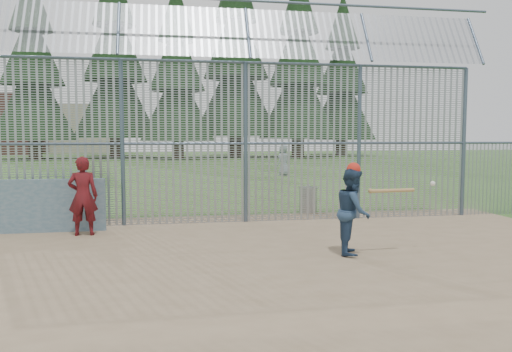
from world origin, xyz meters
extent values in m
plane|color=#2D511E|center=(0.00, 0.00, 0.00)|extent=(120.00, 120.00, 0.00)
cube|color=#756047|center=(0.00, -0.50, 0.01)|extent=(14.00, 10.00, 0.02)
cube|color=#38566B|center=(-4.60, 2.90, 0.62)|extent=(2.50, 0.12, 1.20)
imported|color=navy|center=(1.41, -0.25, 0.81)|extent=(0.82, 0.92, 1.58)
imported|color=maroon|center=(-3.76, 2.41, 0.88)|extent=(0.64, 0.43, 1.73)
imported|color=gray|center=(4.25, 17.47, 0.86)|extent=(0.99, 0.97, 1.72)
imported|color=slate|center=(2.01, 16.30, 0.45)|extent=(0.57, 0.45, 0.90)
sphere|color=red|center=(1.41, -0.25, 1.58)|extent=(0.25, 0.25, 0.25)
cylinder|color=#AA7F4C|center=(2.11, -0.40, 1.20)|extent=(0.85, 0.12, 0.07)
sphere|color=#AA7F4C|center=(1.68, -0.40, 1.20)|extent=(0.09, 0.09, 0.09)
sphere|color=white|center=(2.94, -0.33, 1.31)|extent=(0.09, 0.09, 0.09)
cylinder|color=gray|center=(1.99, 4.75, 0.35)|extent=(0.52, 0.52, 0.70)
cylinder|color=#9EA0A5|center=(1.99, 4.75, 0.72)|extent=(0.56, 0.56, 0.05)
sphere|color=#9EA0A5|center=(1.99, 4.75, 0.77)|extent=(0.10, 0.10, 0.10)
cube|color=slate|center=(-6.28, 8.03, 0.35)|extent=(0.06, 0.90, 0.70)
cylinder|color=#47566B|center=(-3.00, 3.50, 2.00)|extent=(0.10, 0.10, 4.00)
cylinder|color=#47566B|center=(0.00, 3.50, 2.00)|extent=(0.10, 0.10, 4.00)
cylinder|color=#47566B|center=(3.00, 3.50, 2.00)|extent=(0.10, 0.10, 4.00)
cylinder|color=#47566B|center=(6.00, 3.50, 2.00)|extent=(0.10, 0.10, 4.00)
cylinder|color=#47566B|center=(0.00, 3.50, 4.00)|extent=(12.00, 0.07, 0.07)
cylinder|color=#47566B|center=(0.00, 3.50, 2.00)|extent=(12.00, 0.06, 0.06)
cube|color=gray|center=(0.00, 3.50, 2.00)|extent=(12.00, 0.02, 4.00)
cube|color=gray|center=(0.00, 3.12, 4.65)|extent=(12.00, 0.77, 1.31)
cylinder|color=#47566B|center=(6.00, 3.50, 1.00)|extent=(0.08, 0.08, 2.00)
cylinder|color=#332319|center=(-14.00, 40.00, 1.53)|extent=(1.19, 1.19, 3.06)
cone|color=black|center=(-14.00, 40.00, 10.20)|extent=(7.48, 7.48, 13.94)
cylinder|color=#332319|center=(-7.00, 43.00, 1.71)|extent=(1.33, 1.33, 3.42)
cone|color=black|center=(-7.00, 43.00, 11.40)|extent=(8.36, 8.36, 15.58)
cylinder|color=#332319|center=(-1.00, 39.00, 1.44)|extent=(1.12, 1.12, 2.88)
cone|color=black|center=(-1.00, 39.00, 9.60)|extent=(7.04, 7.04, 13.12)
cylinder|color=#332319|center=(5.00, 42.00, 1.80)|extent=(1.40, 1.40, 3.60)
cone|color=black|center=(5.00, 42.00, 12.00)|extent=(8.80, 8.80, 16.40)
cylinder|color=#332319|center=(11.00, 40.00, 1.62)|extent=(1.26, 1.26, 3.24)
cone|color=black|center=(11.00, 40.00, 10.80)|extent=(7.92, 7.92, 14.76)
cylinder|color=#332319|center=(17.00, 44.00, 1.53)|extent=(1.19, 1.19, 3.06)
cone|color=black|center=(17.00, 44.00, 10.20)|extent=(7.48, 7.48, 13.94)
cube|color=#B2A58C|center=(-12.00, 58.00, 3.00)|extent=(8.00, 7.00, 6.00)
camera|label=1|loc=(-1.92, -8.87, 2.20)|focal=35.00mm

